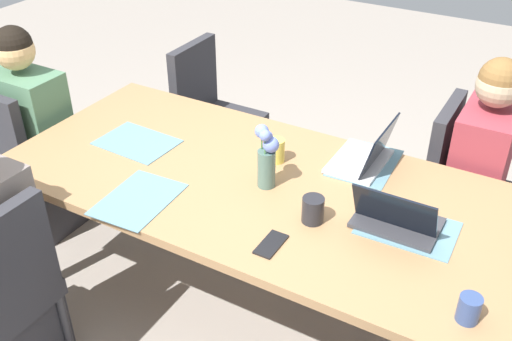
{
  "coord_description": "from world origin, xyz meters",
  "views": [
    {
      "loc": [
        -1.04,
        1.82,
        2.15
      ],
      "look_at": [
        0.0,
        0.0,
        0.8
      ],
      "focal_mm": 41.37,
      "sensor_mm": 36.0,
      "label": 1
    }
  ],
  "objects_px": {
    "person_head_right_left_mid": "(37,145)",
    "laptop_head_left_left_near": "(396,219)",
    "chair_head_right_left_mid": "(19,152)",
    "phone_black": "(271,244)",
    "coffee_mug_near_right": "(276,150)",
    "person_near_left_far": "(474,188)",
    "laptop_near_left_far": "(365,157)",
    "coffee_mug_centre_left": "(313,210)",
    "chair_near_right_mid": "(211,109)",
    "coffee_mug_near_left": "(469,309)",
    "chair_near_left_far": "(460,182)",
    "flower_vase": "(267,156)",
    "dining_table": "(256,194)"
  },
  "relations": [
    {
      "from": "flower_vase",
      "to": "phone_black",
      "type": "height_order",
      "value": "flower_vase"
    },
    {
      "from": "person_head_right_left_mid",
      "to": "laptop_head_left_left_near",
      "type": "distance_m",
      "value": 2.02
    },
    {
      "from": "laptop_near_left_far",
      "to": "laptop_head_left_left_near",
      "type": "distance_m",
      "value": 0.45
    },
    {
      "from": "chair_near_right_mid",
      "to": "laptop_head_left_left_near",
      "type": "relative_size",
      "value": 2.81
    },
    {
      "from": "chair_head_right_left_mid",
      "to": "person_near_left_far",
      "type": "distance_m",
      "value": 2.38
    },
    {
      "from": "flower_vase",
      "to": "coffee_mug_centre_left",
      "type": "distance_m",
      "value": 0.31
    },
    {
      "from": "chair_near_right_mid",
      "to": "flower_vase",
      "type": "relative_size",
      "value": 3.22
    },
    {
      "from": "person_head_right_left_mid",
      "to": "laptop_near_left_far",
      "type": "height_order",
      "value": "person_head_right_left_mid"
    },
    {
      "from": "person_near_left_far",
      "to": "laptop_head_left_left_near",
      "type": "distance_m",
      "value": 0.85
    },
    {
      "from": "chair_near_left_far",
      "to": "chair_near_right_mid",
      "type": "bearing_deg",
      "value": -2.09
    },
    {
      "from": "coffee_mug_centre_left",
      "to": "dining_table",
      "type": "bearing_deg",
      "value": -22.54
    },
    {
      "from": "chair_near_left_far",
      "to": "chair_near_right_mid",
      "type": "distance_m",
      "value": 1.54
    },
    {
      "from": "person_head_right_left_mid",
      "to": "phone_black",
      "type": "distance_m",
      "value": 1.7
    },
    {
      "from": "person_near_left_far",
      "to": "phone_black",
      "type": "relative_size",
      "value": 7.97
    },
    {
      "from": "person_near_left_far",
      "to": "phone_black",
      "type": "distance_m",
      "value": 1.25
    },
    {
      "from": "person_head_right_left_mid",
      "to": "coffee_mug_near_right",
      "type": "height_order",
      "value": "person_head_right_left_mid"
    },
    {
      "from": "laptop_head_left_left_near",
      "to": "flower_vase",
      "type": "bearing_deg",
      "value": -0.96
    },
    {
      "from": "coffee_mug_near_left",
      "to": "phone_black",
      "type": "distance_m",
      "value": 0.71
    },
    {
      "from": "laptop_near_left_far",
      "to": "coffee_mug_near_left",
      "type": "height_order",
      "value": "laptop_near_left_far"
    },
    {
      "from": "dining_table",
      "to": "chair_near_left_far",
      "type": "distance_m",
      "value": 1.11
    },
    {
      "from": "person_near_left_far",
      "to": "coffee_mug_near_right",
      "type": "xyz_separation_m",
      "value": [
        0.79,
        0.58,
        0.28
      ]
    },
    {
      "from": "laptop_near_left_far",
      "to": "laptop_head_left_left_near",
      "type": "xyz_separation_m",
      "value": [
        -0.26,
        0.37,
        -0.0
      ]
    },
    {
      "from": "chair_near_left_far",
      "to": "laptop_near_left_far",
      "type": "height_order",
      "value": "laptop_near_left_far"
    },
    {
      "from": "dining_table",
      "to": "laptop_near_left_far",
      "type": "bearing_deg",
      "value": -135.9
    },
    {
      "from": "chair_head_right_left_mid",
      "to": "chair_near_right_mid",
      "type": "bearing_deg",
      "value": -122.86
    },
    {
      "from": "coffee_mug_near_right",
      "to": "phone_black",
      "type": "xyz_separation_m",
      "value": [
        -0.26,
        0.53,
        -0.05
      ]
    },
    {
      "from": "chair_near_right_mid",
      "to": "coffee_mug_centre_left",
      "type": "xyz_separation_m",
      "value": [
        -1.16,
        1.02,
        0.3
      ]
    },
    {
      "from": "chair_near_left_far",
      "to": "coffee_mug_centre_left",
      "type": "xyz_separation_m",
      "value": [
        0.38,
        0.96,
        0.3
      ]
    },
    {
      "from": "phone_black",
      "to": "coffee_mug_near_right",
      "type": "bearing_deg",
      "value": -153.21
    },
    {
      "from": "flower_vase",
      "to": "chair_near_right_mid",
      "type": "bearing_deg",
      "value": -45.25
    },
    {
      "from": "chair_near_left_far",
      "to": "coffee_mug_near_left",
      "type": "height_order",
      "value": "chair_near_left_far"
    },
    {
      "from": "dining_table",
      "to": "chair_head_right_left_mid",
      "type": "height_order",
      "value": "chair_head_right_left_mid"
    },
    {
      "from": "person_near_left_far",
      "to": "coffee_mug_centre_left",
      "type": "relative_size",
      "value": 11.31
    },
    {
      "from": "chair_head_right_left_mid",
      "to": "phone_black",
      "type": "distance_m",
      "value": 1.74
    },
    {
      "from": "person_near_left_far",
      "to": "chair_near_right_mid",
      "type": "distance_m",
      "value": 1.62
    },
    {
      "from": "phone_black",
      "to": "laptop_near_left_far",
      "type": "bearing_deg",
      "value": 172.31
    },
    {
      "from": "person_near_left_far",
      "to": "laptop_head_left_left_near",
      "type": "xyz_separation_m",
      "value": [
        0.17,
        0.79,
        0.27
      ]
    },
    {
      "from": "person_near_left_far",
      "to": "coffee_mug_centre_left",
      "type": "bearing_deg",
      "value": 63.0
    },
    {
      "from": "dining_table",
      "to": "laptop_head_left_left_near",
      "type": "bearing_deg",
      "value": 178.05
    },
    {
      "from": "laptop_near_left_far",
      "to": "coffee_mug_centre_left",
      "type": "relative_size",
      "value": 3.03
    },
    {
      "from": "chair_near_left_far",
      "to": "flower_vase",
      "type": "height_order",
      "value": "flower_vase"
    },
    {
      "from": "person_head_right_left_mid",
      "to": "chair_near_right_mid",
      "type": "bearing_deg",
      "value": -122.32
    },
    {
      "from": "coffee_mug_centre_left",
      "to": "phone_black",
      "type": "bearing_deg",
      "value": 71.67
    },
    {
      "from": "coffee_mug_near_left",
      "to": "coffee_mug_centre_left",
      "type": "distance_m",
      "value": 0.67
    },
    {
      "from": "chair_near_right_mid",
      "to": "coffee_mug_near_right",
      "type": "height_order",
      "value": "chair_near_right_mid"
    },
    {
      "from": "dining_table",
      "to": "person_near_left_far",
      "type": "xyz_separation_m",
      "value": [
        -0.79,
        -0.76,
        -0.16
      ]
    },
    {
      "from": "laptop_near_left_far",
      "to": "coffee_mug_near_left",
      "type": "relative_size",
      "value": 3.43
    },
    {
      "from": "person_near_left_far",
      "to": "laptop_near_left_far",
      "type": "distance_m",
      "value": 0.66
    },
    {
      "from": "chair_head_right_left_mid",
      "to": "phone_black",
      "type": "bearing_deg",
      "value": 170.94
    },
    {
      "from": "chair_head_right_left_mid",
      "to": "coffee_mug_centre_left",
      "type": "relative_size",
      "value": 8.52
    }
  ]
}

